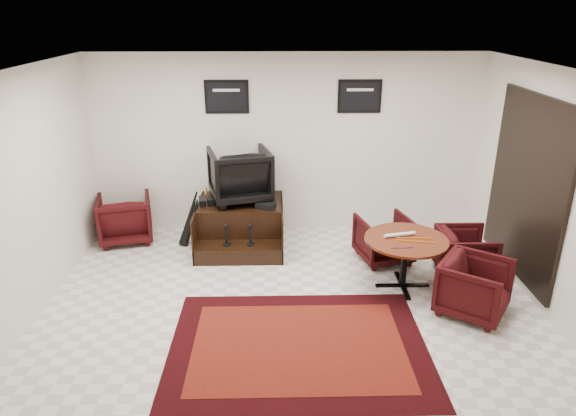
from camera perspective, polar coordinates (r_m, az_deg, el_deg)
The scene contains 16 objects.
ground at distance 6.30m, azimuth 0.36°, elevation -11.30°, with size 6.00×6.00×0.00m, color white.
room_shell at distance 5.68m, azimuth 4.49°, elevation 4.80°, with size 6.02×5.02×2.81m.
area_rug at distance 5.72m, azimuth 1.16°, elevation -15.07°, with size 2.76×2.07×0.01m.
shine_podium at distance 7.87m, azimuth -5.24°, elevation -1.87°, with size 1.28×1.31×0.66m.
shine_chair at distance 7.72m, azimuth -5.38°, elevation 3.97°, with size 0.86×0.81×0.89m, color black.
shoes_pair at distance 7.75m, azimuth -9.06°, elevation 0.79°, with size 0.26×0.29×0.09m.
polish_kit at distance 7.50m, azimuth -2.51°, elevation 0.30°, with size 0.26×0.18×0.09m, color black.
umbrella_black at distance 7.84m, azimuth -10.72°, elevation -1.56°, with size 0.29×0.11×0.78m, color black, non-canonical shape.
umbrella_hooked at distance 7.85m, azimuth -10.89°, elevation -1.08°, with size 0.34×0.13×0.90m, color black, non-canonical shape.
armchair_side at distance 8.29m, azimuth -17.68°, elevation -0.87°, with size 0.77×0.73×0.80m, color black.
meeting_table at distance 6.67m, azimuth 12.96°, elevation -4.01°, with size 1.05×1.05×0.68m.
table_chair_back at distance 7.43m, azimuth 10.63°, elevation -3.13°, with size 0.70×0.65×0.72m, color black.
table_chair_window at distance 7.31m, azimuth 19.14°, elevation -4.50°, with size 0.69×0.64×0.71m, color black.
table_chair_corner at distance 6.44m, azimuth 20.05°, elevation -8.03°, with size 0.73×0.69×0.75m, color black.
paper_roll at distance 6.68m, azimuth 12.31°, elevation -2.90°, with size 0.05×0.05×0.42m, color silver.
table_clutter at distance 6.58m, azimuth 13.74°, elevation -3.58°, with size 0.57×0.31×0.01m.
Camera 1 is at (-0.16, -5.29, 3.41)m, focal length 32.00 mm.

